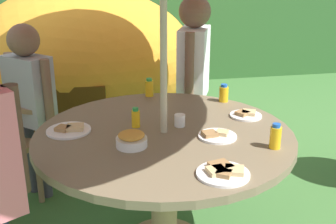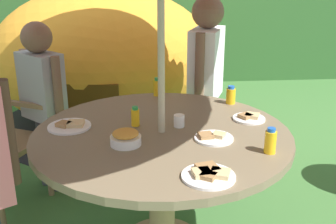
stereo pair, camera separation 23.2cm
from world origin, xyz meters
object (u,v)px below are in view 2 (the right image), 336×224
Objects in this scene: plate_far_right at (213,137)px; juice_bottle_mid_left at (231,95)px; juice_bottle_center_back at (157,87)px; plate_far_left at (249,118)px; juice_bottle_near_right at (270,141)px; child_in_white_shirt at (206,64)px; plate_front_edge at (70,126)px; juice_bottle_center_front at (135,117)px; snack_bowl at (126,138)px; plate_near_left at (209,174)px; dome_tent at (104,58)px; child_in_grey_shirt at (42,86)px; cup_near at (179,121)px; garden_table at (162,152)px.

plate_far_right is 0.59m from juice_bottle_mid_left.
plate_far_left is at bearing -44.76° from juice_bottle_center_back.
plate_far_right is 1.58× the size of juice_bottle_near_right.
juice_bottle_center_back is (-0.38, -0.28, -0.08)m from child_in_white_shirt.
plate_front_edge is 0.36m from juice_bottle_center_front.
snack_bowl is (-0.58, -1.07, -0.10)m from child_in_white_shirt.
plate_front_edge is at bearing 137.28° from plate_near_left.
plate_near_left is at bearing -45.47° from snack_bowl.
plate_front_edge is 1.86× the size of juice_bottle_near_right.
snack_bowl is at bearing -138.57° from juice_bottle_mid_left.
juice_bottle_near_right reaches higher than snack_bowl.
plate_near_left is at bearing -42.72° from plate_front_edge.
plate_far_right is 0.45m from juice_bottle_center_front.
dome_tent reaches higher than plate_near_left.
child_in_white_shirt is (0.82, -1.10, 0.19)m from dome_tent.
plate_near_left is at bearing -147.19° from juice_bottle_near_right.
juice_bottle_center_back reaches higher than snack_bowl.
plate_far_right is at bearing -29.19° from juice_bottle_center_front.
dome_tent is 20.25× the size of juice_bottle_center_back.
plate_front_edge is at bearing -133.78° from juice_bottle_center_back.
plate_far_left is (1.28, -0.60, -0.04)m from child_in_grey_shirt.
juice_bottle_center_back reaches higher than cup_near.
child_in_grey_shirt is 7.86× the size of snack_bowl.
garden_table is 0.31m from plate_far_right.
child_in_white_shirt is 1.22m from snack_bowl.
juice_bottle_center_front is at bearing 144.13° from garden_table.
child_in_white_shirt reaches higher than juice_bottle_near_right.
juice_bottle_mid_left reaches higher than snack_bowl.
child_in_white_shirt is at bearing 98.89° from plate_far_left.
cup_near is at bearing -169.68° from plate_far_left.
cup_near is at bearing -3.40° from plate_front_edge.
cup_near is at bearing -135.34° from juice_bottle_mid_left.
dome_tent reaches higher than child_in_white_shirt.
juice_bottle_center_front is at bearing 78.70° from snack_bowl.
plate_near_left is 0.39m from juice_bottle_near_right.
cup_near reaches higher than garden_table.
plate_far_right is 0.40m from plate_near_left.
juice_bottle_near_right is at bearing -32.16° from juice_bottle_center_front.
garden_table is at bearing 0.00° from child_in_grey_shirt.
plate_front_edge is 1.02× the size of plate_near_left.
cup_near is (-0.07, 0.57, 0.02)m from plate_near_left.
plate_front_edge is 1.01m from plate_far_left.
plate_far_left is (0.70, 0.29, -0.03)m from snack_bowl.
child_in_grey_shirt is 0.90m from juice_bottle_center_front.
juice_bottle_near_right is (0.93, -2.31, 0.11)m from dome_tent.
plate_far_right is 1.08× the size of plate_far_left.
plate_front_edge and plate_near_left have the same top height.
child_in_white_shirt reaches higher than snack_bowl.
plate_far_right is at bearing 3.87° from snack_bowl.
snack_bowl is at bearing -157.46° from plate_far_left.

